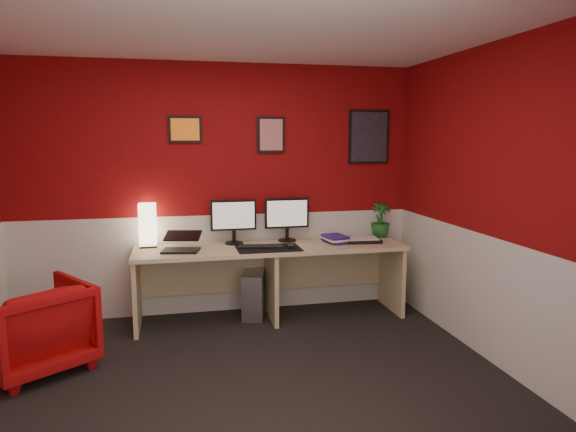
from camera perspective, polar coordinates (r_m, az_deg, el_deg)
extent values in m
cube|color=black|center=(3.86, -5.12, -18.64)|extent=(4.00, 3.50, 0.01)
cube|color=white|center=(3.51, -5.70, 20.69)|extent=(4.00, 3.50, 0.01)
cube|color=maroon|center=(5.20, -7.79, 2.84)|extent=(4.00, 0.01, 2.50)
cube|color=maroon|center=(1.78, 1.65, -8.08)|extent=(4.00, 0.01, 2.50)
cube|color=maroon|center=(4.21, 22.75, 0.92)|extent=(0.01, 3.50, 2.50)
cube|color=silver|center=(5.32, -7.62, -5.23)|extent=(4.00, 0.01, 1.00)
cube|color=silver|center=(4.36, 22.12, -8.90)|extent=(0.01, 3.50, 1.00)
cube|color=#D3BB87|center=(5.09, -1.89, -7.37)|extent=(2.60, 0.65, 0.73)
cube|color=#FFE5B2|center=(5.10, -15.27, -1.11)|extent=(0.16, 0.16, 0.40)
cube|color=black|center=(4.83, -11.84, -2.60)|extent=(0.37, 0.30, 0.22)
cube|color=black|center=(5.08, -6.04, 0.13)|extent=(0.45, 0.06, 0.58)
cube|color=black|center=(5.19, -0.10, 0.35)|extent=(0.45, 0.06, 0.58)
cube|color=black|center=(4.88, -2.17, -3.60)|extent=(0.60, 0.38, 0.01)
cube|color=black|center=(4.91, -3.04, -3.39)|extent=(0.44, 0.21, 0.02)
cube|color=black|center=(4.88, 0.29, -3.38)|extent=(0.07, 0.10, 0.03)
imported|color=#371F92|center=(5.13, 4.55, -2.91)|extent=(0.30, 0.35, 0.03)
imported|color=silver|center=(5.12, 4.13, -2.64)|extent=(0.24, 0.30, 0.02)
imported|color=#371F92|center=(5.12, 4.28, -2.37)|extent=(0.24, 0.30, 0.03)
cube|color=black|center=(5.25, 8.24, -2.69)|extent=(0.37, 0.29, 0.03)
imported|color=#19591E|center=(5.51, 10.22, -0.44)|extent=(0.21, 0.21, 0.36)
cube|color=#99999E|center=(5.22, -3.81, -8.57)|extent=(0.30, 0.49, 0.45)
imported|color=#B10F10|center=(4.45, -26.30, -10.98)|extent=(1.02, 1.03, 0.68)
cube|color=orange|center=(5.14, -11.33, 9.39)|extent=(0.32, 0.02, 0.26)
cube|color=red|center=(5.23, -1.89, 8.99)|extent=(0.28, 0.02, 0.36)
cube|color=black|center=(5.52, 8.95, 8.66)|extent=(0.44, 0.02, 0.56)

